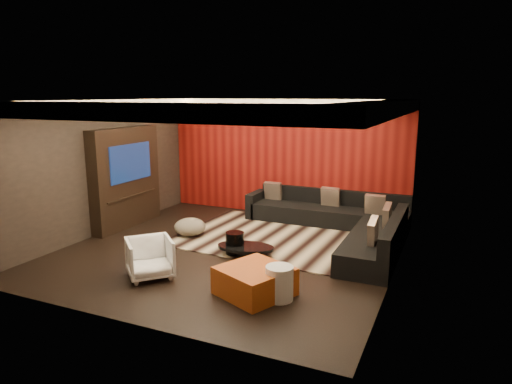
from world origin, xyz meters
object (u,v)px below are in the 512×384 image
at_px(coffee_table, 246,250).
at_px(orange_ottoman, 255,281).
at_px(white_side_table, 279,283).
at_px(armchair, 150,258).
at_px(drum_stool, 235,243).
at_px(sectional_sofa, 343,223).

xyz_separation_m(coffee_table, orange_ottoman, (0.82, -1.42, 0.10)).
xyz_separation_m(white_side_table, orange_ottoman, (-0.40, 0.02, -0.05)).
height_order(orange_ottoman, armchair, armchair).
xyz_separation_m(drum_stool, white_side_table, (1.43, -1.44, 0.03)).
xyz_separation_m(white_side_table, armchair, (-2.21, -0.07, 0.07)).
relative_size(armchair, sectional_sofa, 0.19).
height_order(coffee_table, armchair, armchair).
bearing_deg(white_side_table, orange_ottoman, 176.66).
relative_size(coffee_table, white_side_table, 2.09).
relative_size(coffee_table, armchair, 1.48).
xyz_separation_m(drum_stool, armchair, (-0.78, -1.51, 0.10)).
bearing_deg(drum_stool, white_side_table, -45.16).
xyz_separation_m(coffee_table, white_side_table, (1.21, -1.44, 0.14)).
distance_m(coffee_table, orange_ottoman, 1.64).
bearing_deg(sectional_sofa, drum_stool, -127.80).
bearing_deg(white_side_table, coffee_table, 130.13).
distance_m(drum_stool, armchair, 1.70).
distance_m(coffee_table, sectional_sofa, 2.39).
bearing_deg(drum_stool, sectional_sofa, 52.20).
distance_m(white_side_table, orange_ottoman, 0.40).
height_order(white_side_table, sectional_sofa, sectional_sofa).
relative_size(orange_ottoman, sectional_sofa, 0.25).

